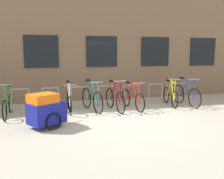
% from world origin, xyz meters
% --- Properties ---
extents(ground_plane, '(42.00, 42.00, 0.00)m').
position_xyz_m(ground_plane, '(0.00, 0.00, 0.00)').
color(ground_plane, '#B2ADA0').
extents(storefront_building, '(28.00, 6.55, 5.70)m').
position_xyz_m(storefront_building, '(-0.00, 6.46, 2.85)').
color(storefront_building, '#7A604C').
rests_on(storefront_building, ground).
extents(bike_rack, '(6.62, 0.05, 0.79)m').
position_xyz_m(bike_rack, '(-0.14, 1.90, 0.48)').
color(bike_rack, gray).
rests_on(bike_rack, ground).
extents(bicycle_white, '(0.44, 1.62, 1.04)m').
position_xyz_m(bicycle_white, '(-1.54, 1.45, 0.37)').
color(bicycle_white, black).
rests_on(bicycle_white, ground).
extents(bicycle_red, '(0.44, 1.75, 1.01)m').
position_xyz_m(bicycle_red, '(0.67, 1.26, 0.37)').
color(bicycle_red, black).
rests_on(bicycle_red, ground).
extents(bicycle_maroon, '(0.44, 1.71, 1.10)m').
position_xyz_m(bicycle_maroon, '(0.01, 1.21, 0.40)').
color(bicycle_maroon, black).
rests_on(bicycle_maroon, ground).
extents(bicycle_teal, '(0.54, 1.67, 1.08)m').
position_xyz_m(bicycle_teal, '(-0.77, 1.36, 0.40)').
color(bicycle_teal, black).
rests_on(bicycle_teal, ground).
extents(bicycle_blue, '(0.44, 1.74, 1.07)m').
position_xyz_m(bicycle_blue, '(2.83, 1.27, 0.40)').
color(bicycle_blue, black).
rests_on(bicycle_blue, ground).
extents(bicycle_yellow, '(0.47, 1.66, 1.07)m').
position_xyz_m(bicycle_yellow, '(2.25, 1.44, 0.37)').
color(bicycle_yellow, black).
rests_on(bicycle_yellow, ground).
extents(bicycle_green, '(0.44, 1.70, 1.09)m').
position_xyz_m(bicycle_green, '(-3.46, 1.31, 0.37)').
color(bicycle_green, black).
rests_on(bicycle_green, ground).
extents(bike_trailer, '(1.40, 1.04, 0.94)m').
position_xyz_m(bike_trailer, '(-2.30, -0.21, 0.48)').
color(bike_trailer, navy).
rests_on(bike_trailer, ground).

